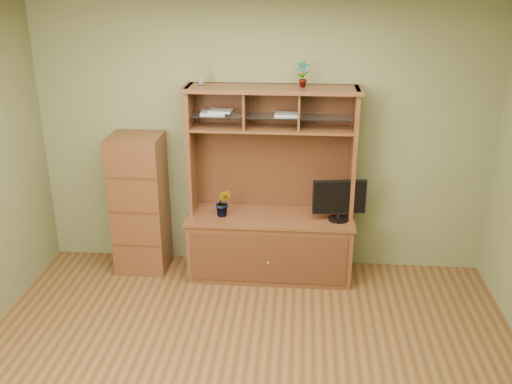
# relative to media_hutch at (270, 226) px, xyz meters

# --- Properties ---
(room) EXTENTS (4.54, 4.04, 2.74)m
(room) POSITION_rel_media_hutch_xyz_m (-0.10, -1.73, 0.83)
(room) COLOR #4F3016
(room) RESTS_ON ground
(media_hutch) EXTENTS (1.66, 0.61, 1.90)m
(media_hutch) POSITION_rel_media_hutch_xyz_m (0.00, 0.00, 0.00)
(media_hutch) COLOR #4D2516
(media_hutch) RESTS_ON room
(monitor) EXTENTS (0.51, 0.20, 0.40)m
(monitor) POSITION_rel_media_hutch_xyz_m (0.66, -0.08, 0.34)
(monitor) COLOR black
(monitor) RESTS_ON media_hutch
(orchid_plant) EXTENTS (0.17, 0.14, 0.28)m
(orchid_plant) POSITION_rel_media_hutch_xyz_m (-0.46, -0.08, 0.27)
(orchid_plant) COLOR #35561D
(orchid_plant) RESTS_ON media_hutch
(top_plant) EXTENTS (0.14, 0.11, 0.24)m
(top_plant) POSITION_rel_media_hutch_xyz_m (0.27, 0.08, 1.50)
(top_plant) COLOR #2F5C20
(top_plant) RESTS_ON media_hutch
(reed_diffuser) EXTENTS (0.06, 0.06, 0.30)m
(reed_diffuser) POSITION_rel_media_hutch_xyz_m (-0.66, 0.08, 1.50)
(reed_diffuser) COLOR silver
(reed_diffuser) RESTS_ON media_hutch
(magazines) EXTENTS (0.93, 0.19, 0.04)m
(magazines) POSITION_rel_media_hutch_xyz_m (-0.31, 0.08, 1.13)
(magazines) COLOR #BDBCC2
(magazines) RESTS_ON media_hutch
(side_cabinet) EXTENTS (0.51, 0.46, 1.42)m
(side_cabinet) POSITION_rel_media_hutch_xyz_m (-1.32, 0.02, 0.19)
(side_cabinet) COLOR #4D2516
(side_cabinet) RESTS_ON room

